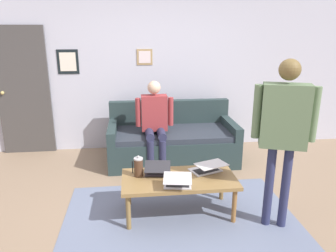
{
  "coord_description": "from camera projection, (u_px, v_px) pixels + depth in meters",
  "views": [
    {
      "loc": [
        0.42,
        3.22,
        2.0
      ],
      "look_at": [
        -0.02,
        -0.7,
        0.8
      ],
      "focal_mm": 34.52,
      "sensor_mm": 36.0,
      "label": 1
    }
  ],
  "objects": [
    {
      "name": "french_press",
      "position": [
        138.0,
        167.0,
        3.53
      ],
      "size": [
        0.12,
        0.1,
        0.24
      ],
      "color": "#4C3323",
      "rests_on": "coffee_table"
    },
    {
      "name": "laptop_left",
      "position": [
        207.0,
        168.0,
        3.65
      ],
      "size": [
        0.43,
        0.44,
        0.13
      ],
      "color": "silver",
      "rests_on": "coffee_table"
    },
    {
      "name": "back_wall",
      "position": [
        156.0,
        69.0,
        5.39
      ],
      "size": [
        7.04,
        0.11,
        2.7
      ],
      "color": "silver",
      "rests_on": "ground_plane"
    },
    {
      "name": "laptop_center",
      "position": [
        158.0,
        170.0,
        3.6
      ],
      "size": [
        0.32,
        0.32,
        0.15
      ],
      "color": "#28282D",
      "rests_on": "coffee_table"
    },
    {
      "name": "ground_plane",
      "position": [
        173.0,
        211.0,
        3.69
      ],
      "size": [
        7.68,
        7.68,
        0.0
      ],
      "primitive_type": "plane",
      "color": "#8E755D"
    },
    {
      "name": "person_standing",
      "position": [
        284.0,
        124.0,
        3.11
      ],
      "size": [
        0.59,
        0.33,
        1.74
      ],
      "color": "navy",
      "rests_on": "ground_plane"
    },
    {
      "name": "coffee_table",
      "position": [
        179.0,
        181.0,
        3.54
      ],
      "size": [
        1.25,
        0.62,
        0.44
      ],
      "color": "olive",
      "rests_on": "ground_plane"
    },
    {
      "name": "area_rug",
      "position": [
        180.0,
        217.0,
        3.55
      ],
      "size": [
        2.53,
        1.65,
        0.01
      ],
      "primitive_type": "cube",
      "color": "slate",
      "rests_on": "ground_plane"
    },
    {
      "name": "interior_door",
      "position": [
        24.0,
        92.0,
        5.17
      ],
      "size": [
        0.82,
        0.09,
        2.05
      ],
      "color": "#454241",
      "rests_on": "ground_plane"
    },
    {
      "name": "couch",
      "position": [
        172.0,
        141.0,
        5.05
      ],
      "size": [
        1.94,
        0.95,
        0.88
      ],
      "color": "#263738",
      "rests_on": "ground_plane"
    },
    {
      "name": "laptop_right",
      "position": [
        178.0,
        182.0,
        3.32
      ],
      "size": [
        0.33,
        0.36,
        0.14
      ],
      "color": "silver",
      "rests_on": "coffee_table"
    },
    {
      "name": "person_seated",
      "position": [
        155.0,
        120.0,
        4.68
      ],
      "size": [
        0.55,
        0.51,
        1.28
      ],
      "color": "#282A47",
      "rests_on": "ground_plane"
    }
  ]
}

